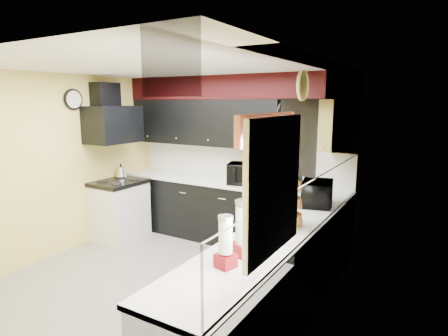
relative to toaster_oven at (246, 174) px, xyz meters
name	(u,v)px	position (x,y,z in m)	size (l,w,h in m)	color
ground	(164,280)	(-0.32, -1.49, -1.09)	(3.60, 3.60, 0.00)	gray
wall_back	(237,158)	(-0.32, 0.31, 0.16)	(3.60, 0.06, 2.50)	#E0C666
wall_right	(315,200)	(1.48, -1.49, 0.16)	(0.06, 3.60, 2.50)	#E0C666
wall_left	(61,165)	(-2.12, -1.49, 0.16)	(0.06, 3.60, 2.50)	#E0C666
ceiling	(158,66)	(-0.32, -1.49, 1.41)	(3.60, 3.60, 0.06)	white
cab_back	(227,213)	(-0.32, 0.01, -0.64)	(3.60, 0.60, 0.90)	black
cab_right	(269,287)	(1.18, -1.79, -0.64)	(0.60, 3.00, 0.90)	black
counter_back	(227,183)	(-0.32, 0.01, -0.17)	(3.62, 0.64, 0.04)	white
counter_right	(270,238)	(1.18, -1.79, -0.17)	(0.64, 3.02, 0.04)	white
splash_back	(237,162)	(-0.32, 0.30, 0.10)	(3.60, 0.02, 0.50)	white
splash_right	(313,206)	(1.47, -1.49, 0.10)	(0.02, 3.60, 0.50)	white
upper_back	(204,122)	(-0.82, 0.13, 0.71)	(2.60, 0.35, 0.70)	black
upper_right	(326,131)	(1.30, -0.59, 0.71)	(0.35, 1.80, 0.70)	black
soffit_back	(231,87)	(-0.32, 0.13, 1.23)	(3.60, 0.36, 0.35)	black
soffit_right	(293,77)	(1.30, -1.67, 1.23)	(0.36, 3.24, 0.35)	black
stove	(120,212)	(-1.82, -0.74, -0.66)	(0.60, 0.75, 0.86)	white
cooktop	(118,183)	(-1.82, -0.74, -0.20)	(0.62, 0.77, 0.06)	black
hood	(113,125)	(-1.87, -0.74, 0.69)	(0.50, 0.78, 0.55)	black
hood_duct	(105,96)	(-2.00, -0.74, 1.11)	(0.24, 0.40, 0.40)	black
window	(274,186)	(1.46, -2.39, 0.46)	(0.03, 0.86, 0.96)	white
valance	(268,128)	(1.41, -2.39, 0.86)	(0.04, 0.88, 0.20)	red
pan_top	(281,111)	(0.50, 0.06, 0.91)	(0.03, 0.22, 0.40)	black
pan_mid	(277,130)	(0.50, -0.07, 0.66)	(0.03, 0.28, 0.46)	black
pan_low	(284,131)	(0.50, 0.19, 0.63)	(0.03, 0.24, 0.42)	black
cut_board	(274,127)	(0.51, -0.19, 0.71)	(0.03, 0.26, 0.35)	white
baskets	(287,202)	(1.20, -1.44, 0.09)	(0.27, 0.27, 0.50)	brown
clock	(73,99)	(-2.09, -1.24, 1.06)	(0.03, 0.30, 0.30)	black
deco_plate	(303,85)	(1.45, -1.84, 1.16)	(0.03, 0.24, 0.24)	white
toaster_oven	(246,174)	(0.00, 0.00, 0.00)	(0.52, 0.43, 0.30)	black
microwave	(317,193)	(1.22, -0.57, -0.01)	(0.50, 0.34, 0.28)	black
utensil_crock	(271,182)	(0.40, -0.01, -0.08)	(0.13, 0.13, 0.14)	silver
knife_block	(298,183)	(0.78, 0.03, -0.06)	(0.09, 0.12, 0.19)	black
kettle	(121,172)	(-2.00, -0.51, -0.08)	(0.19, 0.19, 0.17)	#B7B7BB
dispenser_a	(226,244)	(1.15, -2.54, 0.02)	(0.13, 0.13, 0.35)	#6F0E00
dispenser_b	(243,229)	(1.16, -2.28, 0.06)	(0.16, 0.16, 0.43)	#570308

